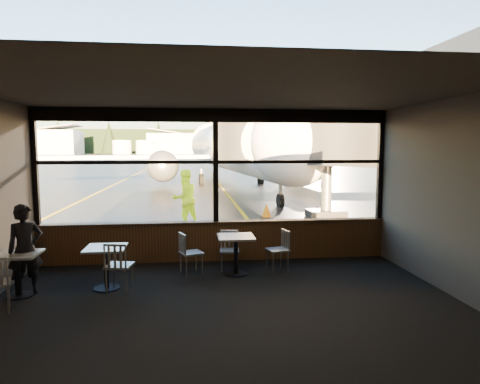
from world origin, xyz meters
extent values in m
plane|color=black|center=(0.00, 120.00, 0.00)|extent=(520.00, 520.00, 0.00)
cube|color=black|center=(0.00, -3.00, 0.01)|extent=(8.00, 6.00, 0.01)
cube|color=#38332D|center=(0.00, -3.00, 3.50)|extent=(8.00, 6.00, 0.04)
cube|color=#49423A|center=(4.00, -3.00, 1.75)|extent=(0.04, 6.00, 3.50)
cube|color=#49423A|center=(0.00, -6.00, 1.75)|extent=(8.00, 0.04, 3.50)
cube|color=#4D2E17|center=(0.00, 0.00, 0.45)|extent=(8.00, 0.28, 0.90)
cube|color=black|center=(0.00, 0.00, 3.35)|extent=(8.00, 0.18, 0.30)
cube|color=black|center=(-3.95, 0.00, 2.20)|extent=(0.12, 0.12, 2.60)
cube|color=black|center=(0.00, 0.00, 2.20)|extent=(0.12, 0.12, 2.60)
cube|color=black|center=(3.95, 0.00, 2.20)|extent=(0.12, 0.12, 2.60)
cube|color=black|center=(0.00, 0.00, 2.30)|extent=(8.00, 0.10, 0.08)
imported|color=black|center=(-3.52, -1.92, 0.81)|extent=(0.71, 0.64, 1.63)
imported|color=#BFF219|center=(-0.78, 4.36, 0.96)|extent=(1.17, 1.10, 1.92)
cone|color=#FF4208|center=(2.31, 6.18, 0.26)|extent=(0.37, 0.37, 0.52)
cylinder|color=silver|center=(-30.00, 182.00, 3.00)|extent=(8.00, 8.00, 6.00)
cylinder|color=silver|center=(-20.00, 182.00, 3.00)|extent=(8.00, 8.00, 6.00)
cylinder|color=silver|center=(-10.00, 182.00, 3.00)|extent=(8.00, 8.00, 6.00)
cube|color=black|center=(0.00, 210.00, 6.00)|extent=(360.00, 3.00, 12.00)
camera|label=1|loc=(-0.58, -9.79, 2.62)|focal=32.00mm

